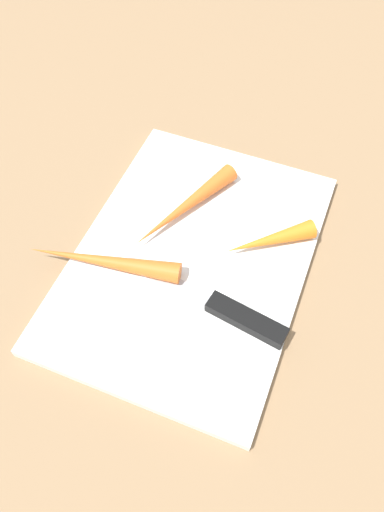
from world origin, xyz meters
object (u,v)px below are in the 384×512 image
Objects in this scene: carrot_shortest at (270,240)px; carrot_medium at (185,207)px; cutting_board at (192,259)px; knife at (235,314)px; carrot_longest at (103,261)px.

carrot_medium is at bearing -44.26° from carrot_shortest.
carrot_shortest is (-0.01, -0.11, -0.00)m from carrot_medium.
cutting_board is 3.33× the size of carrot_shortest.
carrot_medium is at bearing -38.07° from knife.
knife is at bearing -127.81° from cutting_board.
carrot_medium is 0.12m from carrot_longest.
carrot_shortest is at bearing -160.17° from carrot_longest.
carrot_longest reaches higher than carrot_medium.
carrot_longest is at bearing 7.49° from knife.
carrot_medium is (0.11, 0.10, 0.01)m from knife.
cutting_board is 2.04× the size of carrot_longest.
knife is 0.15m from carrot_medium.
carrot_medium is 1.51× the size of carrot_shortest.
carrot_longest reaches higher than carrot_shortest.
knife is at bearing 66.22° from carrot_medium.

